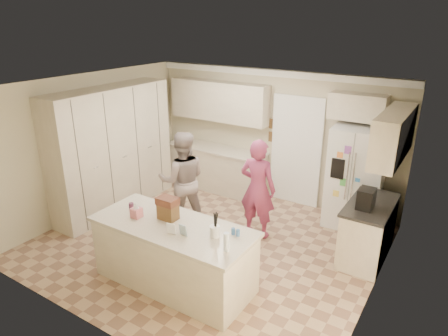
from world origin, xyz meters
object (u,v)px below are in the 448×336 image
Objects in this scene: coffee_maker at (366,199)px; island_base at (174,256)px; teen_girl at (258,189)px; refrigerator at (355,178)px; teen_boy at (183,180)px; dollhouse_body at (168,212)px; tissue_box at (136,213)px; utensil_crock at (215,231)px.

coffee_maker reaches higher than island_base.
teen_girl is (0.34, 1.81, 0.42)m from island_base.
refrigerator reaches higher than teen_boy.
coffee_maker is at bearing 149.43° from teen_boy.
island_base is 0.62m from dollhouse_body.
refrigerator is 6.92× the size of dollhouse_body.
tissue_box is at bearing 61.24° from teen_girl.
coffee_maker is 3.02m from teen_boy.
tissue_box is at bearing -153.43° from dollhouse_body.
teen_boy is 1.33m from teen_girl.
teen_girl is at bearing 100.12° from utensil_crock.
refrigerator is 3.46m from island_base.
tissue_box is 0.08× the size of teen_girl.
utensil_crock is at bearing 99.33° from teen_boy.
teen_girl reaches higher than utensil_crock.
refrigerator reaches higher than teen_girl.
coffee_maker is at bearing 37.57° from tissue_box.
teen_boy is at bearing 123.34° from island_base.
island_base is 1.88m from teen_girl.
teen_girl is (0.49, 1.71, -0.18)m from dollhouse_body.
teen_girl is (-0.31, 1.76, -0.14)m from utensil_crock.
dollhouse_body is at bearing 176.42° from utensil_crock.
utensil_crock is 0.58× the size of dollhouse_body.
refrigerator is 3.42m from dollhouse_body.
teen_boy reaches higher than island_base.
tissue_box is (-2.15, -3.14, 0.10)m from refrigerator.
dollhouse_body is 1.53m from teen_boy.
refrigerator is 1.05× the size of teen_girl.
teen_girl is at bearing 65.06° from tissue_box.
utensil_crock is at bearing -111.71° from refrigerator.
teen_girl is (0.89, 1.91, -0.14)m from tissue_box.
refrigerator is at bearing 62.19° from island_base.
tissue_box is (-0.55, -0.10, 0.56)m from island_base.
island_base is at bearing 10.30° from tissue_box.
utensil_crock reaches higher than tissue_box.
refrigerator is 0.82× the size of island_base.
dollhouse_body is at bearing 80.80° from teen_boy.
teen_boy reaches higher than utensil_crock.
coffee_maker reaches higher than utensil_crock.
teen_boy is (-0.78, 1.31, -0.17)m from dollhouse_body.
refrigerator is 3.14m from utensil_crock.
teen_girl is (-1.26, -1.23, -0.04)m from refrigerator.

